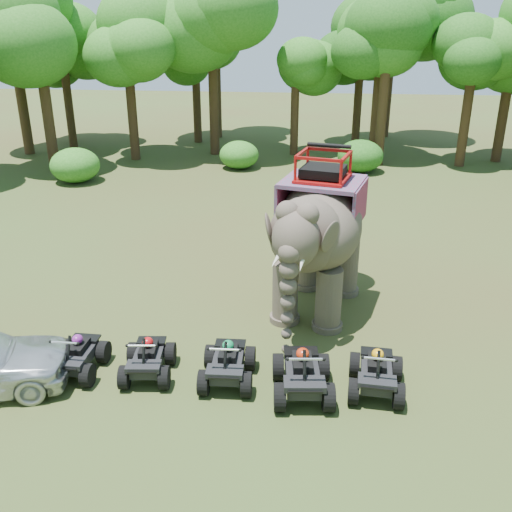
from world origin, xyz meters
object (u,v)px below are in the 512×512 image
object	(u,v)px
elephant	(319,232)
atv_2	(227,358)
atv_4	(377,368)
atv_0	(76,351)
atv_1	(147,354)
atv_3	(303,368)

from	to	relation	value
elephant	atv_2	world-z (taller)	elephant
elephant	atv_2	xyz separation A→B (m)	(-2.04, -4.07, -1.75)
elephant	atv_4	world-z (taller)	elephant
atv_2	atv_4	xyz separation A→B (m)	(3.46, -0.00, 0.00)
atv_0	atv_2	xyz separation A→B (m)	(3.69, 0.04, 0.04)
atv_1	atv_2	xyz separation A→B (m)	(1.94, -0.02, 0.03)
atv_3	atv_2	bearing A→B (deg)	164.23
atv_0	atv_4	bearing A→B (deg)	1.05
atv_1	atv_4	distance (m)	5.40
atv_0	atv_2	world-z (taller)	atv_2
elephant	atv_1	bearing A→B (deg)	-120.73
atv_1	atv_4	world-z (taller)	atv_4
atv_3	atv_4	size ratio (longest dim) A/B	1.08
atv_2	atv_4	distance (m)	3.46
elephant	atv_0	distance (m)	7.27
atv_1	atv_4	bearing A→B (deg)	-6.39
atv_3	atv_4	bearing A→B (deg)	4.05
elephant	atv_0	bearing A→B (deg)	-130.60
elephant	atv_4	bearing A→B (deg)	-56.98
atv_0	atv_4	world-z (taller)	atv_4
elephant	atv_0	size ratio (longest dim) A/B	3.59
atv_0	atv_1	xyz separation A→B (m)	(1.75, 0.06, 0.00)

